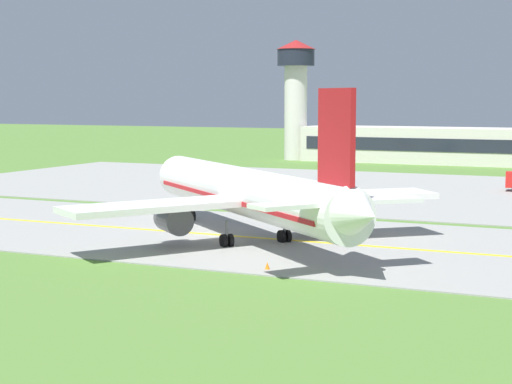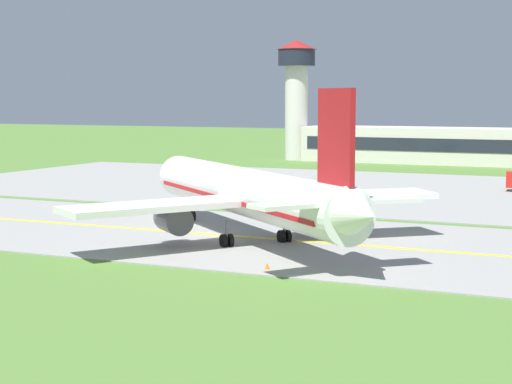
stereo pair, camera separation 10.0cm
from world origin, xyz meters
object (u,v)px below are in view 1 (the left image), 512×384
at_px(service_truck_catering, 336,174).
at_px(control_tower, 296,87).
at_px(airplane_lead, 248,193).
at_px(service_truck_pushback, 209,179).

xyz_separation_m(service_truck_catering, control_tower, (-22.03, 38.96, 12.96)).
height_order(airplane_lead, service_truck_pushback, airplane_lead).
height_order(airplane_lead, service_truck_catering, airplane_lead).
height_order(service_truck_catering, control_tower, control_tower).
bearing_deg(service_truck_pushback, airplane_lead, -57.99).
relative_size(airplane_lead, service_truck_catering, 4.95).
xyz_separation_m(service_truck_catering, service_truck_pushback, (-12.85, -14.77, 0.00)).
xyz_separation_m(airplane_lead, service_truck_catering, (-10.79, 52.57, -2.95)).
bearing_deg(control_tower, service_truck_pushback, -80.30).
relative_size(service_truck_pushback, control_tower, 0.28).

